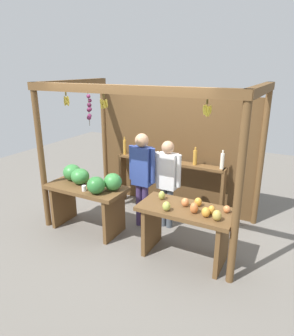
% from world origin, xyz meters
% --- Properties ---
extents(ground_plane, '(12.00, 12.00, 0.00)m').
position_xyz_m(ground_plane, '(0.00, 0.00, 0.00)').
color(ground_plane, slate).
rests_on(ground_plane, ground).
extents(market_stall, '(3.34, 1.89, 2.46)m').
position_xyz_m(market_stall, '(-0.01, 0.43, 1.41)').
color(market_stall, brown).
rests_on(market_stall, ground).
extents(fruit_counter_left, '(1.35, 0.68, 1.07)m').
position_xyz_m(fruit_counter_left, '(-0.86, -0.66, 0.74)').
color(fruit_counter_left, brown).
rests_on(fruit_counter_left, ground).
extents(fruit_counter_right, '(1.35, 0.64, 0.95)m').
position_xyz_m(fruit_counter_right, '(0.90, -0.67, 0.60)').
color(fruit_counter_right, brown).
rests_on(fruit_counter_right, ground).
extents(bottle_shelf_unit, '(2.14, 0.22, 1.35)m').
position_xyz_m(bottle_shelf_unit, '(0.03, 0.67, 0.79)').
color(bottle_shelf_unit, brown).
rests_on(bottle_shelf_unit, ground).
extents(vendor_man, '(0.48, 0.22, 1.66)m').
position_xyz_m(vendor_man, '(-0.12, -0.13, 1.00)').
color(vendor_man, '#3D2E5A').
rests_on(vendor_man, ground).
extents(vendor_woman, '(0.48, 0.21, 1.54)m').
position_xyz_m(vendor_woman, '(0.27, 0.04, 0.92)').
color(vendor_woman, '#464E57').
rests_on(vendor_woman, ground).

